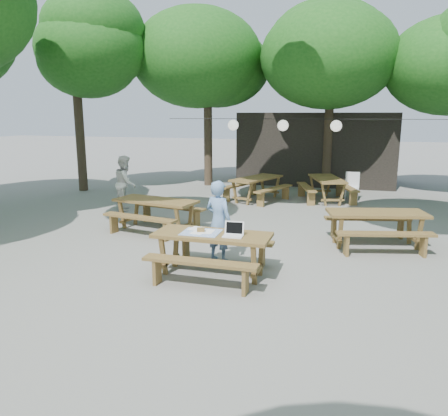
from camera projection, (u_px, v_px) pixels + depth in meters
name	position (u px, v px, depth m)	size (l,w,h in m)	color
ground	(240.00, 261.00, 8.33)	(80.00, 80.00, 0.00)	slate
pavilion	(317.00, 148.00, 17.73)	(6.00, 3.00, 2.80)	black
main_picnic_table	(212.00, 254.00, 7.55)	(2.00, 1.58, 0.75)	brown
picnic_table_nw	(156.00, 214.00, 10.49)	(2.14, 1.88, 0.75)	brown
picnic_table_ne	(376.00, 229.00, 9.19)	(2.23, 2.00, 0.75)	brown
picnic_table_far_w	(256.00, 189.00, 14.11)	(2.16, 2.34, 0.75)	brown
picnic_table_far_e	(326.00, 189.00, 14.04)	(2.08, 2.29, 0.75)	brown
woman	(219.00, 221.00, 8.19)	(0.57, 0.37, 1.56)	#658AB9
second_person	(126.00, 183.00, 12.65)	(0.77, 0.60, 1.59)	white
plastic_chair	(351.00, 192.00, 14.18)	(0.45, 0.45, 0.90)	silver
laptop	(234.00, 232.00, 7.30)	(0.34, 0.28, 0.24)	white
tabletop_clutter	(201.00, 232.00, 7.54)	(0.67, 0.62, 0.08)	#3466B3
paper_lanterns	(283.00, 125.00, 13.49)	(9.00, 0.34, 0.38)	black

